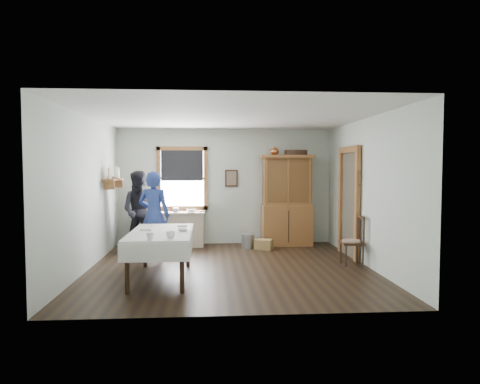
% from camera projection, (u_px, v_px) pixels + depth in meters
% --- Properties ---
extents(room, '(5.01, 5.01, 2.70)m').
position_uv_depth(room, '(230.00, 193.00, 7.60)').
color(room, black).
rests_on(room, ground).
extents(window, '(1.18, 0.07, 1.48)m').
position_uv_depth(window, '(182.00, 175.00, 9.96)').
color(window, white).
rests_on(window, room).
extents(doorway, '(0.09, 1.14, 2.22)m').
position_uv_depth(doorway, '(349.00, 199.00, 8.63)').
color(doorway, '#494134').
rests_on(doorway, room).
extents(wall_shelf, '(0.24, 1.00, 0.44)m').
position_uv_depth(wall_shelf, '(114.00, 178.00, 8.95)').
color(wall_shelf, '#925A2D').
rests_on(wall_shelf, room).
extents(framed_picture, '(0.30, 0.04, 0.40)m').
position_uv_depth(framed_picture, '(231.00, 178.00, 10.05)').
color(framed_picture, '#311F11').
rests_on(framed_picture, room).
extents(rug_beater, '(0.01, 0.27, 0.27)m').
position_uv_depth(rug_beater, '(359.00, 172.00, 8.05)').
color(rug_beater, black).
rests_on(rug_beater, room).
extents(work_counter, '(1.39, 0.54, 0.79)m').
position_uv_depth(work_counter, '(174.00, 229.00, 9.76)').
color(work_counter, '#C9AE8C').
rests_on(work_counter, room).
extents(china_hutch, '(1.23, 0.59, 2.09)m').
position_uv_depth(china_hutch, '(287.00, 200.00, 9.88)').
color(china_hutch, '#925A2D').
rests_on(china_hutch, room).
extents(dining_table, '(1.03, 1.93, 0.77)m').
position_uv_depth(dining_table, '(161.00, 255.00, 6.91)').
color(dining_table, silver).
rests_on(dining_table, room).
extents(spindle_chair, '(0.45, 0.45, 0.92)m').
position_uv_depth(spindle_chair, '(352.00, 240.00, 7.85)').
color(spindle_chair, '#311F11').
rests_on(spindle_chair, room).
extents(pail, '(0.38, 0.38, 0.31)m').
position_uv_depth(pail, '(248.00, 241.00, 9.57)').
color(pail, gray).
rests_on(pail, room).
extents(wicker_basket, '(0.45, 0.39, 0.22)m').
position_uv_depth(wicker_basket, '(264.00, 244.00, 9.40)').
color(wicker_basket, olive).
rests_on(wicker_basket, room).
extents(woman_blue, '(0.67, 0.53, 1.60)m').
position_uv_depth(woman_blue, '(154.00, 219.00, 8.32)').
color(woman_blue, navy).
rests_on(woman_blue, room).
extents(figure_dark, '(0.83, 0.67, 1.60)m').
position_uv_depth(figure_dark, '(141.00, 214.00, 9.19)').
color(figure_dark, black).
rests_on(figure_dark, room).
extents(table_cup_a, '(0.14, 0.14, 0.10)m').
position_uv_depth(table_cup_a, '(170.00, 235.00, 6.21)').
color(table_cup_a, silver).
rests_on(table_cup_a, dining_table).
extents(table_cup_b, '(0.14, 0.14, 0.10)m').
position_uv_depth(table_cup_b, '(150.00, 237.00, 6.04)').
color(table_cup_b, silver).
rests_on(table_cup_b, dining_table).
extents(table_bowl, '(0.23, 0.23, 0.05)m').
position_uv_depth(table_bowl, '(183.00, 230.00, 6.89)').
color(table_bowl, silver).
rests_on(table_bowl, dining_table).
extents(counter_book, '(0.25, 0.26, 0.02)m').
position_uv_depth(counter_book, '(197.00, 211.00, 9.73)').
color(counter_book, brown).
rests_on(counter_book, work_counter).
extents(counter_bowl, '(0.27, 0.27, 0.07)m').
position_uv_depth(counter_bowl, '(191.00, 211.00, 9.67)').
color(counter_bowl, silver).
rests_on(counter_bowl, work_counter).
extents(shelf_bowl, '(0.22, 0.22, 0.05)m').
position_uv_depth(shelf_bowl, '(114.00, 177.00, 8.96)').
color(shelf_bowl, silver).
rests_on(shelf_bowl, wall_shelf).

